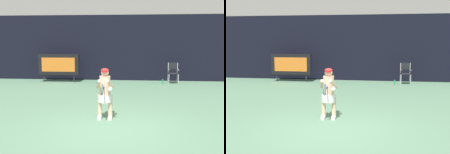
% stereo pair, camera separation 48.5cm
% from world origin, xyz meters
% --- Properties ---
extents(ground, '(18.00, 22.00, 0.03)m').
position_xyz_m(ground, '(0.00, -0.19, -0.01)').
color(ground, '#577F63').
extents(backdrop_screen, '(18.00, 0.12, 3.66)m').
position_xyz_m(backdrop_screen, '(0.00, 8.50, 1.81)').
color(backdrop_screen, black).
rests_on(backdrop_screen, ground).
extents(scoreboard, '(2.20, 0.21, 1.50)m').
position_xyz_m(scoreboard, '(-3.50, 7.50, 0.95)').
color(scoreboard, black).
rests_on(scoreboard, ground).
extents(umpire_chair, '(0.52, 0.44, 1.08)m').
position_xyz_m(umpire_chair, '(2.57, 7.54, 0.62)').
color(umpire_chair, '#B7B7BC').
rests_on(umpire_chair, ground).
extents(water_bottle, '(0.07, 0.07, 0.27)m').
position_xyz_m(water_bottle, '(2.02, 7.33, 0.12)').
color(water_bottle, '#298D55').
rests_on(water_bottle, ground).
extents(tennis_player, '(0.53, 0.61, 1.46)m').
position_xyz_m(tennis_player, '(-0.24, 0.89, 0.79)').
color(tennis_player, white).
rests_on(tennis_player, ground).
extents(tennis_racket, '(0.03, 0.60, 0.31)m').
position_xyz_m(tennis_racket, '(-0.25, 0.40, 0.94)').
color(tennis_racket, black).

